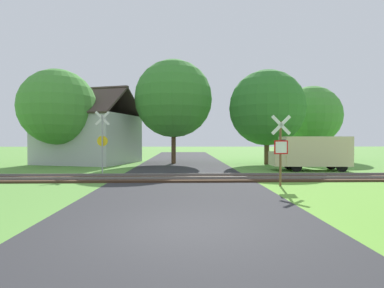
{
  "coord_description": "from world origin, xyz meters",
  "views": [
    {
      "loc": [
        0.04,
        -6.72,
        2.04
      ],
      "look_at": [
        0.5,
        9.68,
        1.8
      ],
      "focal_mm": 28.0,
      "sensor_mm": 36.0,
      "label": 1
    }
  ],
  "objects_px": {
    "house": "(89,137)",
    "tree_far": "(311,116)",
    "tree_center": "(174,99)",
    "tree_right": "(267,108)",
    "tree_left": "(58,107)",
    "mail_truck": "(312,152)",
    "stop_sign_near": "(281,147)",
    "crossing_sign_far": "(102,138)"
  },
  "relations": [
    {
      "from": "crossing_sign_far",
      "to": "tree_center",
      "type": "xyz_separation_m",
      "value": [
        4.11,
        7.18,
        3.4
      ]
    },
    {
      "from": "tree_left",
      "to": "mail_truck",
      "type": "relative_size",
      "value": 1.51
    },
    {
      "from": "stop_sign_near",
      "to": "mail_truck",
      "type": "relative_size",
      "value": 0.63
    },
    {
      "from": "house",
      "to": "tree_right",
      "type": "height_order",
      "value": "tree_right"
    },
    {
      "from": "stop_sign_near",
      "to": "mail_truck",
      "type": "xyz_separation_m",
      "value": [
        4.18,
        6.48,
        -0.48
      ]
    },
    {
      "from": "tree_right",
      "to": "tree_left",
      "type": "xyz_separation_m",
      "value": [
        -16.68,
        -0.86,
        -0.09
      ]
    },
    {
      "from": "mail_truck",
      "to": "house",
      "type": "bearing_deg",
      "value": 70.16
    },
    {
      "from": "stop_sign_near",
      "to": "tree_far",
      "type": "height_order",
      "value": "tree_far"
    },
    {
      "from": "tree_right",
      "to": "tree_far",
      "type": "bearing_deg",
      "value": 42.85
    },
    {
      "from": "stop_sign_near",
      "to": "tree_center",
      "type": "relative_size",
      "value": 0.35
    },
    {
      "from": "tree_center",
      "to": "tree_far",
      "type": "xyz_separation_m",
      "value": [
        13.94,
        4.71,
        -1.03
      ]
    },
    {
      "from": "house",
      "to": "tree_far",
      "type": "bearing_deg",
      "value": 26.97
    },
    {
      "from": "tree_left",
      "to": "tree_far",
      "type": "relative_size",
      "value": 1.0
    },
    {
      "from": "tree_right",
      "to": "tree_far",
      "type": "relative_size",
      "value": 1.04
    },
    {
      "from": "stop_sign_near",
      "to": "house",
      "type": "relative_size",
      "value": 0.35
    },
    {
      "from": "house",
      "to": "tree_center",
      "type": "height_order",
      "value": "tree_center"
    },
    {
      "from": "crossing_sign_far",
      "to": "tree_far",
      "type": "relative_size",
      "value": 0.51
    },
    {
      "from": "stop_sign_near",
      "to": "tree_center",
      "type": "distance_m",
      "value": 14.15
    },
    {
      "from": "stop_sign_near",
      "to": "house",
      "type": "height_order",
      "value": "house"
    },
    {
      "from": "crossing_sign_far",
      "to": "tree_left",
      "type": "bearing_deg",
      "value": 124.29
    },
    {
      "from": "crossing_sign_far",
      "to": "tree_far",
      "type": "height_order",
      "value": "tree_far"
    },
    {
      "from": "crossing_sign_far",
      "to": "house",
      "type": "bearing_deg",
      "value": 104.07
    },
    {
      "from": "mail_truck",
      "to": "tree_right",
      "type": "bearing_deg",
      "value": 19.56
    },
    {
      "from": "tree_left",
      "to": "tree_far",
      "type": "height_order",
      "value": "tree_left"
    },
    {
      "from": "stop_sign_near",
      "to": "tree_far",
      "type": "distance_m",
      "value": 19.68
    },
    {
      "from": "crossing_sign_far",
      "to": "tree_center",
      "type": "distance_m",
      "value": 8.94
    },
    {
      "from": "house",
      "to": "tree_right",
      "type": "xyz_separation_m",
      "value": [
        15.09,
        -1.78,
        2.4
      ]
    },
    {
      "from": "tree_right",
      "to": "stop_sign_near",
      "type": "bearing_deg",
      "value": -102.78
    },
    {
      "from": "tree_left",
      "to": "tree_far",
      "type": "bearing_deg",
      "value": 16.13
    },
    {
      "from": "tree_center",
      "to": "tree_left",
      "type": "height_order",
      "value": "tree_center"
    },
    {
      "from": "house",
      "to": "tree_center",
      "type": "xyz_separation_m",
      "value": [
        7.36,
        -0.73,
        3.27
      ]
    },
    {
      "from": "crossing_sign_far",
      "to": "mail_truck",
      "type": "height_order",
      "value": "crossing_sign_far"
    },
    {
      "from": "tree_left",
      "to": "tree_center",
      "type": "bearing_deg",
      "value": 12.02
    },
    {
      "from": "house",
      "to": "mail_truck",
      "type": "bearing_deg",
      "value": -6.13
    },
    {
      "from": "tree_center",
      "to": "tree_far",
      "type": "distance_m",
      "value": 14.75
    },
    {
      "from": "stop_sign_near",
      "to": "mail_truck",
      "type": "height_order",
      "value": "stop_sign_near"
    },
    {
      "from": "stop_sign_near",
      "to": "mail_truck",
      "type": "bearing_deg",
      "value": -124.5
    },
    {
      "from": "house",
      "to": "tree_right",
      "type": "relative_size",
      "value": 1.16
    },
    {
      "from": "house",
      "to": "tree_far",
      "type": "distance_m",
      "value": 21.78
    },
    {
      "from": "tree_right",
      "to": "tree_left",
      "type": "relative_size",
      "value": 1.03
    },
    {
      "from": "stop_sign_near",
      "to": "tree_right",
      "type": "height_order",
      "value": "tree_right"
    },
    {
      "from": "mail_truck",
      "to": "tree_left",
      "type": "bearing_deg",
      "value": 79.52
    }
  ]
}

